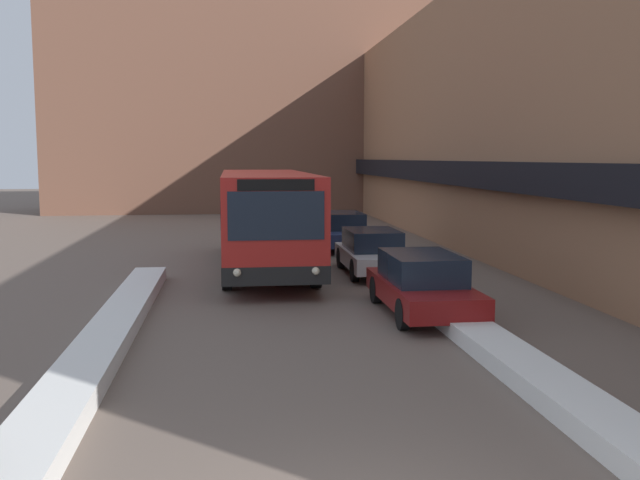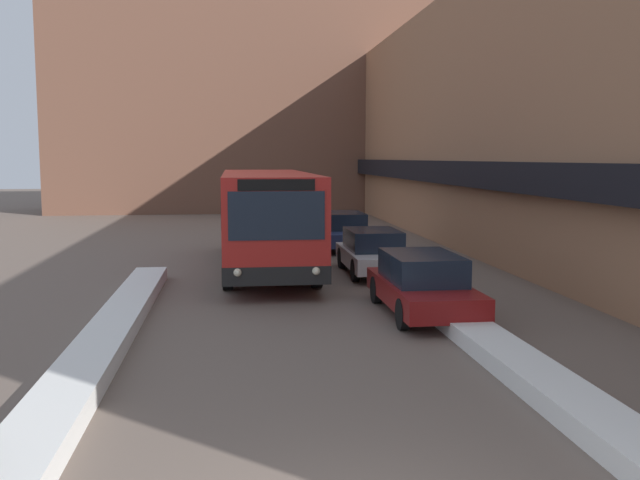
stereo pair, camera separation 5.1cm
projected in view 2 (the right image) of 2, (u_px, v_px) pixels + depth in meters
The scene contains 8 objects.
building_row_right at pixel (489, 123), 30.91m from camera, with size 5.50×60.00×10.28m.
building_backdrop_far at pixel (248, 75), 48.92m from camera, with size 26.00×8.00×18.54m.
snow_bank_left at pixel (107, 337), 13.78m from camera, with size 0.90×15.58×0.35m.
snow_bank_right at pixel (483, 338), 13.71m from camera, with size 0.90×18.61×0.33m.
city_bus at pixel (266, 216), 23.08m from camera, with size 2.74×11.50×3.15m.
parked_car_front at pixel (422, 284), 16.52m from camera, with size 1.81×4.55×1.41m.
parked_car_middle at pixel (373, 251), 22.29m from camera, with size 1.80×4.29×1.38m.
parked_car_back at pixel (342, 230), 28.60m from camera, with size 1.92×4.67×1.44m.
Camera 2 is at (-1.14, -6.16, 3.63)m, focal length 40.00 mm.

